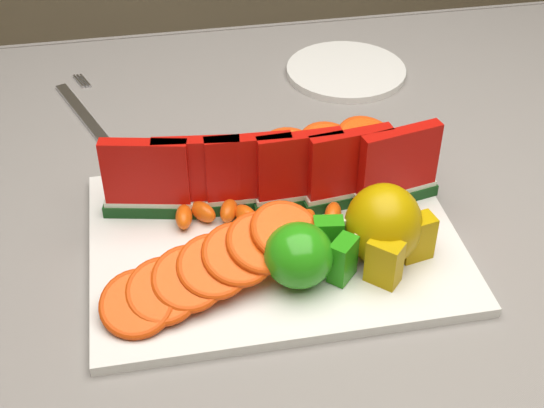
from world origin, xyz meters
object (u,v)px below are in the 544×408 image
(platter, at_px, (274,240))
(apple_cluster, at_px, (305,254))
(pear_cluster, at_px, (385,228))
(side_plate, at_px, (346,71))
(fork, at_px, (81,109))

(platter, distance_m, apple_cluster, 0.08)
(pear_cluster, relative_size, side_plate, 0.59)
(pear_cluster, distance_m, side_plate, 0.42)
(apple_cluster, distance_m, side_plate, 0.46)
(apple_cluster, relative_size, fork, 0.57)
(fork, bearing_deg, pear_cluster, -50.09)
(apple_cluster, distance_m, pear_cluster, 0.09)
(apple_cluster, height_order, side_plate, apple_cluster)
(pear_cluster, bearing_deg, side_plate, 80.03)
(apple_cluster, relative_size, side_plate, 0.57)
(side_plate, bearing_deg, platter, -116.38)
(fork, bearing_deg, platter, -57.32)
(platter, bearing_deg, fork, 122.68)
(pear_cluster, bearing_deg, platter, 154.44)
(platter, height_order, pear_cluster, pear_cluster)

